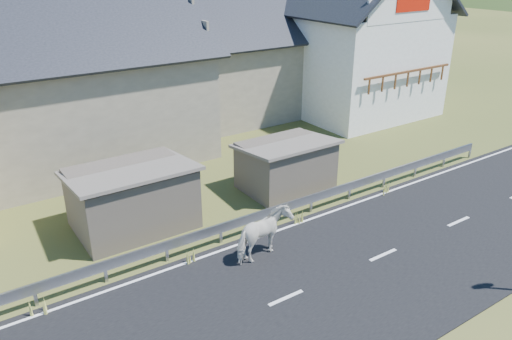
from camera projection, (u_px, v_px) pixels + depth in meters
ground at (286, 299)px, 14.33m from camera, size 160.00×160.00×0.00m
road at (286, 299)px, 14.33m from camera, size 60.00×7.00×0.04m
lane_markings at (286, 298)px, 14.32m from camera, size 60.00×6.60×0.01m
guardrail at (221, 229)px, 16.91m from camera, size 28.10×0.09×0.75m
shed_left at (132, 198)px, 17.82m from camera, size 4.30×3.30×2.40m
shed_right at (286, 166)px, 20.81m from camera, size 3.80×2.90×2.20m
house_stone_a at (78, 58)px, 23.40m from camera, size 10.80×9.80×8.90m
house_stone_b at (237, 42)px, 30.21m from camera, size 9.80×8.80×8.10m
house_white at (345, 26)px, 30.68m from camera, size 8.80×10.80×9.70m
horse at (264, 234)px, 15.95m from camera, size 1.31×2.13×1.67m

